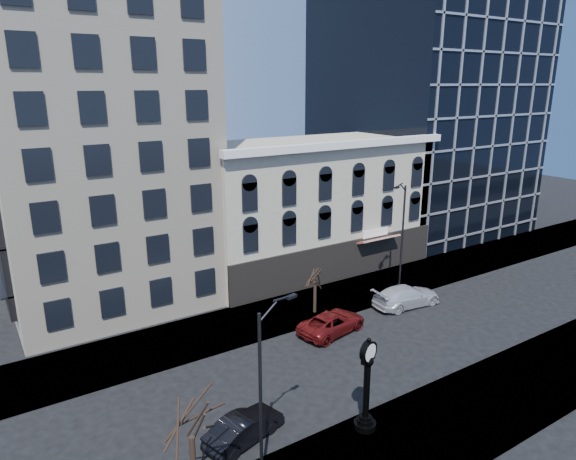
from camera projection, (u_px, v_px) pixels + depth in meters
ground at (296, 377)px, 31.11m from camera, size 160.00×160.00×0.00m
sidewalk_far at (235, 326)px, 37.55m from camera, size 160.00×6.00×0.12m
sidewalk_near at (389, 453)px, 24.64m from camera, size 160.00×6.00×0.12m
cream_tower at (86, 53)px, 37.83m from camera, size 15.90×15.40×42.50m
victorian_row at (308, 205)px, 48.55m from camera, size 22.60×11.19×12.50m
glass_office at (423, 111)px, 60.83m from camera, size 20.00×20.15×28.00m
street_clock at (367, 388)px, 25.72m from camera, size 1.16×1.16×5.10m
street_lamp_near at (271, 344)px, 21.59m from camera, size 2.18×0.74×8.55m
street_lamp_far at (401, 209)px, 41.54m from camera, size 2.32×1.22×9.56m
bare_tree_near at (190, 417)px, 19.29m from camera, size 3.80×3.80×6.52m
bare_tree_far at (315, 276)px, 38.83m from camera, size 2.32×2.32×3.98m
car_near_b at (244, 428)px, 25.39m from camera, size 4.63×2.67×1.44m
car_far_a at (332, 323)px, 36.47m from camera, size 5.76×3.45×1.50m
car_far_b at (406, 296)px, 40.81m from camera, size 5.95×2.86×1.67m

